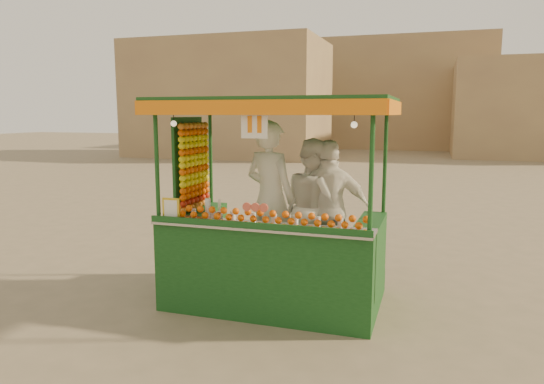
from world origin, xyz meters
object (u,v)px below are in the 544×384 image
(vendor_right, at_px, (330,210))
(juice_cart, at_px, (268,239))
(vendor_middle, at_px, (314,208))
(vendor_left, at_px, (270,198))

(vendor_right, bearing_deg, juice_cart, 14.62)
(juice_cart, bearing_deg, vendor_middle, 39.11)
(juice_cart, distance_m, vendor_middle, 0.69)
(vendor_right, bearing_deg, vendor_middle, -27.87)
(vendor_left, bearing_deg, vendor_middle, -150.63)
(juice_cart, distance_m, vendor_right, 0.81)
(juice_cart, bearing_deg, vendor_left, 103.59)
(juice_cart, xyz_separation_m, vendor_left, (-0.07, 0.29, 0.44))
(vendor_middle, height_order, vendor_right, vendor_middle)
(juice_cart, xyz_separation_m, vendor_middle, (0.47, 0.38, 0.34))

